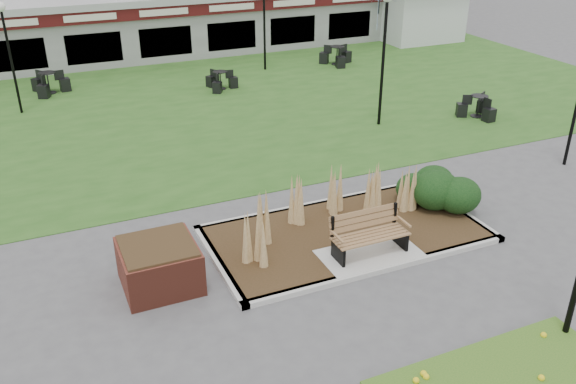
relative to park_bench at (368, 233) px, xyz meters
name	(u,v)px	position (x,y,z in m)	size (l,w,h in m)	color
ground	(373,262)	(0.00, -0.25, -0.59)	(100.00, 100.00, 0.00)	#515154
lawn	(209,103)	(0.00, 11.75, -0.58)	(34.00, 16.00, 0.02)	#28551B
planting_bed	(390,209)	(1.27, 1.10, -0.22)	(6.75, 3.40, 1.27)	#362915
park_bench	(368,233)	(0.00, 0.00, 0.00)	(1.70, 0.66, 0.93)	olive
brick_planter	(159,265)	(-4.40, 0.75, -0.11)	(1.50, 1.50, 0.95)	brown
food_pavilion	(158,25)	(0.00, 19.71, 0.89)	(24.60, 3.40, 2.90)	gray
service_hut	(419,12)	(13.50, 17.75, 0.86)	(4.40, 3.40, 2.83)	silver
lamp_post_mid_right	(385,29)	(4.65, 7.14, 2.65)	(0.37, 0.37, 4.45)	black
lamp_post_far_left	(6,34)	(-6.54, 13.39, 2.25)	(0.32, 0.32, 3.90)	black
bistro_set_a	(221,83)	(0.97, 13.27, -0.33)	(1.21, 1.36, 0.73)	black
bistro_set_b	(49,86)	(-5.41, 15.47, -0.29)	(1.45, 1.57, 0.84)	black
bistro_set_c	(337,58)	(7.09, 14.84, -0.29)	(1.54, 1.50, 0.84)	black
bistro_set_d	(478,110)	(8.26, 6.41, -0.31)	(1.45, 1.29, 0.77)	black
patio_umbrella	(379,11)	(10.99, 17.75, 1.08)	(2.78, 2.80, 2.63)	black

